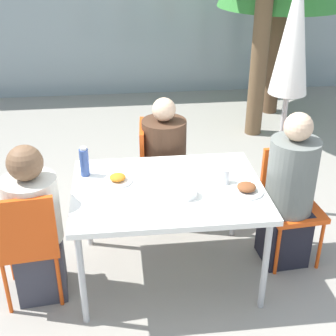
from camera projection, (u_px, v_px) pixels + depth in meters
ground_plane at (168, 272)px, 3.54m from camera, size 24.00×24.00×0.00m
dining_table at (168, 194)px, 3.23m from camera, size 1.31×0.97×0.74m
chair_left at (27, 239)px, 3.05m from camera, size 0.44×0.44×0.88m
person_left at (35, 229)px, 3.12m from camera, size 0.36×0.36×1.14m
chair_right at (290, 196)px, 3.54m from camera, size 0.43×0.43×0.88m
person_right at (289, 195)px, 3.43m from camera, size 0.35×0.35×1.22m
chair_far at (155, 164)px, 4.00m from camera, size 0.43×0.43×0.88m
person_far at (164, 166)px, 3.95m from camera, size 0.37×0.37×1.13m
closed_umbrella at (293, 46)px, 3.63m from camera, size 0.36×0.36×2.11m
plate_0 at (246, 189)px, 3.13m from camera, size 0.23×0.23×0.06m
plate_1 at (118, 179)px, 3.26m from camera, size 0.20×0.20×0.06m
bottle at (84, 162)px, 3.31m from camera, size 0.07×0.07×0.22m
drinking_cup at (224, 176)px, 3.23m from camera, size 0.08×0.08×0.11m
salad_bowl at (186, 192)px, 3.09m from camera, size 0.15×0.15×0.06m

